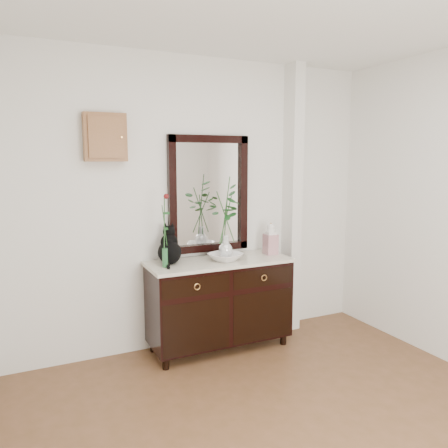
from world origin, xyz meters
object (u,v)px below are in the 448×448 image
sideboard (219,299)px  ginger_jar (271,238)px  cat (169,245)px  lotus_bowl (226,257)px

sideboard → ginger_jar: (0.56, 0.02, 0.53)m
sideboard → cat: cat is taller
cat → lotus_bowl: size_ratio=1.17×
sideboard → lotus_bowl: 0.42m
sideboard → lotus_bowl: size_ratio=4.59×
cat → ginger_jar: bearing=13.0°
ginger_jar → sideboard: bearing=-177.6°
sideboard → ginger_jar: 0.77m
cat → lotus_bowl: bearing=1.9°
lotus_bowl → ginger_jar: 0.54m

